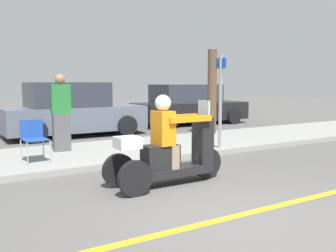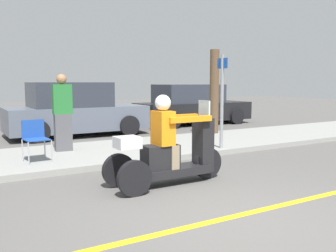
% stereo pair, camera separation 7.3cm
% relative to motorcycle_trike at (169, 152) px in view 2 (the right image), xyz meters
% --- Properties ---
extents(ground_plane, '(60.00, 60.00, 0.00)m').
position_rel_motorcycle_trike_xyz_m(ground_plane, '(-0.06, -1.71, -0.54)').
color(ground_plane, '#565451').
extents(lane_stripe, '(24.00, 0.12, 0.01)m').
position_rel_motorcycle_trike_xyz_m(lane_stripe, '(-0.01, -1.71, -0.54)').
color(lane_stripe, gold).
rests_on(lane_stripe, ground).
extents(sidewalk_strip, '(28.00, 2.80, 0.12)m').
position_rel_motorcycle_trike_xyz_m(sidewalk_strip, '(-0.06, 2.89, -0.48)').
color(sidewalk_strip, gray).
rests_on(sidewalk_strip, ground).
extents(motorcycle_trike, '(2.10, 0.70, 1.48)m').
position_rel_motorcycle_trike_xyz_m(motorcycle_trike, '(0.00, 0.00, 0.00)').
color(motorcycle_trike, black).
rests_on(motorcycle_trike, ground).
extents(spectator_mid_group, '(0.44, 0.28, 1.75)m').
position_rel_motorcycle_trike_xyz_m(spectator_mid_group, '(-0.83, 3.32, 0.42)').
color(spectator_mid_group, '#515156').
rests_on(spectator_mid_group, sidewalk_strip).
extents(folding_chair_set_back, '(0.50, 0.50, 0.82)m').
position_rel_motorcycle_trike_xyz_m(folding_chair_set_back, '(-1.62, 2.44, 0.09)').
color(folding_chair_set_back, '#A5A8AD').
rests_on(folding_chair_set_back, sidewalk_strip).
extents(parked_car_lot_far, '(4.27, 2.07, 1.68)m').
position_rel_motorcycle_trike_xyz_m(parked_car_lot_far, '(0.38, 6.44, 0.24)').
color(parked_car_lot_far, slate).
rests_on(parked_car_lot_far, ground).
extents(parked_car_lot_right, '(4.64, 1.98, 1.59)m').
position_rel_motorcycle_trike_xyz_m(parked_car_lot_right, '(5.38, 7.22, 0.21)').
color(parked_car_lot_right, black).
rests_on(parked_car_lot_right, ground).
extents(tree_trunk, '(0.28, 0.28, 2.55)m').
position_rel_motorcycle_trike_xyz_m(tree_trunk, '(3.98, 3.96, 0.85)').
color(tree_trunk, brown).
rests_on(tree_trunk, sidewalk_strip).
extents(street_sign, '(0.08, 0.36, 2.20)m').
position_rel_motorcycle_trike_xyz_m(street_sign, '(2.50, 1.74, 0.78)').
color(street_sign, gray).
rests_on(street_sign, sidewalk_strip).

